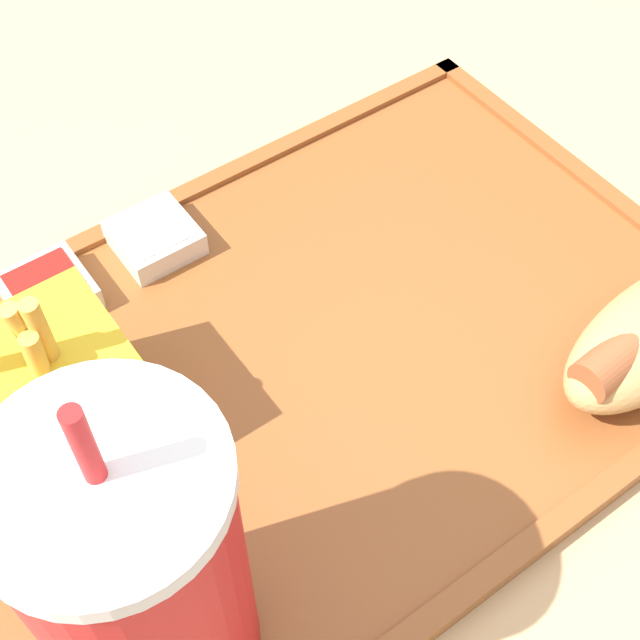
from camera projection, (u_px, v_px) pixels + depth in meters
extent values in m
cube|color=tan|center=(333.00, 572.00, 0.82)|extent=(1.38, 0.91, 0.78)
cube|color=brown|center=(320.00, 358.00, 0.49)|extent=(0.44, 0.31, 0.01)
cube|color=brown|center=(183.00, 194.00, 0.55)|extent=(0.44, 0.01, 0.00)
cube|color=brown|center=(505.00, 562.00, 0.41)|extent=(0.44, 0.01, 0.00)
cube|color=brown|center=(599.00, 187.00, 0.56)|extent=(0.01, 0.31, 0.00)
cylinder|color=red|center=(142.00, 580.00, 0.33)|extent=(0.08, 0.08, 0.15)
cylinder|color=white|center=(99.00, 481.00, 0.27)|extent=(0.08, 0.08, 0.01)
cylinder|color=red|center=(84.00, 446.00, 0.25)|extent=(0.01, 0.01, 0.03)
cube|color=gold|center=(38.00, 404.00, 0.42)|extent=(0.09, 0.07, 0.07)
cylinder|color=gold|center=(49.00, 352.00, 0.40)|extent=(0.01, 0.01, 0.07)
cylinder|color=gold|center=(46.00, 382.00, 0.40)|extent=(0.01, 0.01, 0.07)
cylinder|color=gold|center=(45.00, 358.00, 0.40)|extent=(0.02, 0.02, 0.08)
cube|color=silver|center=(155.00, 238.00, 0.52)|extent=(0.05, 0.05, 0.02)
cube|color=white|center=(153.00, 229.00, 0.52)|extent=(0.04, 0.04, 0.00)
cube|color=silver|center=(49.00, 292.00, 0.50)|extent=(0.05, 0.05, 0.02)
cube|color=#B21914|center=(45.00, 284.00, 0.49)|extent=(0.04, 0.04, 0.00)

